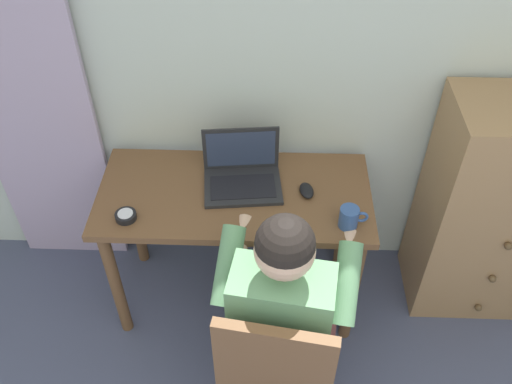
# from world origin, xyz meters

# --- Properties ---
(wall_back) EXTENTS (4.80, 0.05, 2.50)m
(wall_back) POSITION_xyz_m (0.00, 2.20, 1.25)
(wall_back) COLOR silver
(wall_back) RESTS_ON ground_plane
(curtain_panel) EXTENTS (0.56, 0.03, 2.29)m
(curtain_panel) POSITION_xyz_m (-1.43, 2.13, 1.14)
(curtain_panel) COLOR #B29EBC
(curtain_panel) RESTS_ON ground_plane
(desk) EXTENTS (1.21, 0.57, 0.75)m
(desk) POSITION_xyz_m (-0.50, 1.85, 0.63)
(desk) COLOR brown
(desk) RESTS_ON ground_plane
(dresser) EXTENTS (0.63, 0.44, 1.17)m
(dresser) POSITION_xyz_m (0.72, 1.93, 0.59)
(dresser) COLOR #9E754C
(dresser) RESTS_ON ground_plane
(chair) EXTENTS (0.47, 0.46, 0.90)m
(chair) POSITION_xyz_m (-0.29, 1.16, 0.51)
(chair) COLOR brown
(chair) RESTS_ON ground_plane
(person_seated) EXTENTS (0.59, 0.62, 1.21)m
(person_seated) POSITION_xyz_m (-0.27, 1.34, 0.69)
(person_seated) COLOR #6B84AD
(person_seated) RESTS_ON ground_plane
(laptop) EXTENTS (0.36, 0.28, 0.24)m
(laptop) POSITION_xyz_m (-0.46, 1.91, 0.80)
(laptop) COLOR #232326
(laptop) RESTS_ON desk
(computer_mouse) EXTENTS (0.08, 0.11, 0.03)m
(computer_mouse) POSITION_xyz_m (-0.18, 1.85, 0.76)
(computer_mouse) COLOR black
(computer_mouse) RESTS_ON desk
(desk_clock) EXTENTS (0.09, 0.09, 0.03)m
(desk_clock) POSITION_xyz_m (-0.94, 1.67, 0.76)
(desk_clock) COLOR black
(desk_clock) RESTS_ON desk
(coffee_mug) EXTENTS (0.12, 0.08, 0.09)m
(coffee_mug) POSITION_xyz_m (-0.01, 1.66, 0.79)
(coffee_mug) COLOR #33518C
(coffee_mug) RESTS_ON desk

